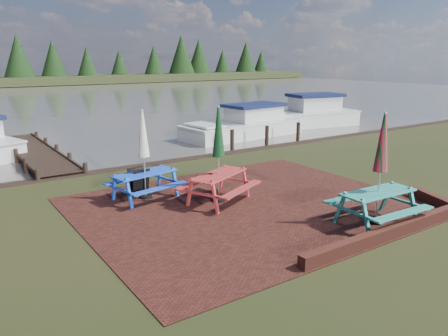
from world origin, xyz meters
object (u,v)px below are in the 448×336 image
at_px(chalkboard, 139,182).
at_px(boat_near, 245,126).
at_px(picnic_table_blue, 145,169).
at_px(picnic_table_teal, 379,186).
at_px(picnic_table_red, 219,169).
at_px(jetty, 36,152).
at_px(boat_far, 306,116).

relative_size(chalkboard, boat_near, 0.12).
bearing_deg(chalkboard, picnic_table_blue, -84.34).
bearing_deg(picnic_table_blue, picnic_table_teal, -63.18).
relative_size(picnic_table_red, chalkboard, 3.17).
bearing_deg(jetty, chalkboard, -80.26).
relative_size(picnic_table_teal, boat_near, 0.38).
height_order(chalkboard, boat_far, boat_far).
distance_m(chalkboard, jetty, 7.88).
xyz_separation_m(picnic_table_teal, boat_far, (10.72, 13.39, -0.50)).
xyz_separation_m(chalkboard, boat_near, (9.29, 7.20, -0.07)).
distance_m(boat_near, boat_far, 5.47).
bearing_deg(boat_near, picnic_table_red, 134.05).
bearing_deg(boat_near, chalkboard, 122.31).
relative_size(picnic_table_blue, jetty, 0.28).
relative_size(picnic_table_red, jetty, 0.30).
xyz_separation_m(picnic_table_red, chalkboard, (-1.67, 1.73, -0.51)).
distance_m(picnic_table_teal, boat_far, 17.16).
relative_size(chalkboard, jetty, 0.09).
height_order(picnic_table_teal, boat_far, picnic_table_teal).
xyz_separation_m(jetty, boat_far, (16.02, 0.31, 0.34)).
distance_m(picnic_table_teal, boat_near, 13.62).
xyz_separation_m(picnic_table_blue, boat_near, (9.22, 7.48, -0.53)).
distance_m(picnic_table_teal, chalkboard, 6.66).
height_order(boat_near, boat_far, boat_far).
xyz_separation_m(picnic_table_red, boat_far, (13.02, 9.80, -0.49)).
xyz_separation_m(picnic_table_blue, jetty, (-1.40, 8.05, -0.78)).
bearing_deg(boat_near, picnic_table_blue, 123.60).
xyz_separation_m(boat_near, boat_far, (5.40, 0.87, 0.08)).
xyz_separation_m(picnic_table_teal, picnic_table_blue, (-3.90, 5.03, -0.06)).
relative_size(picnic_table_teal, picnic_table_blue, 1.07).
height_order(picnic_table_red, boat_far, picnic_table_red).
distance_m(jetty, boat_far, 16.03).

